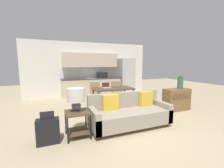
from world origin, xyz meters
The scene contains 14 objects.
ground_plane centered at (0.00, 0.00, 0.00)m, with size 20.00×20.00×0.00m, color tan.
wall_back centered at (0.00, 4.63, 1.35)m, with size 6.40×0.07×2.70m.
kitchen_counter centered at (0.01, 4.33, 0.84)m, with size 2.97×0.65×2.15m.
refrigerator centered at (1.90, 4.21, 0.95)m, with size 0.75×0.76×1.90m.
dining_table centered at (0.21, 1.96, 0.67)m, with size 1.43×0.82×0.74m.
couch centered at (-0.07, 0.23, 0.35)m, with size 2.05×0.80×0.86m.
side_table centered at (-1.39, 0.16, 0.39)m, with size 0.51×0.51×0.57m.
table_lamp centered at (-1.40, 0.20, 0.90)m, with size 0.39×0.39×0.52m.
credenza centered at (2.14, 0.82, 0.38)m, with size 0.93×0.42×0.75m.
vase centered at (2.27, 0.82, 0.97)m, with size 0.19×0.19×0.45m.
dining_chair_far_right centered at (0.67, 2.68, 0.49)m, with size 0.44×0.44×0.87m.
dining_chair_far_left centered at (-0.25, 2.74, 0.49)m, with size 0.46×0.46×0.87m.
laptop centered at (-0.01, 2.10, 0.79)m, with size 0.32×0.26×0.20m.
suitcase centered at (-2.00, 0.09, 0.26)m, with size 0.44×0.22×0.68m.
Camera 1 is at (-1.87, -3.07, 1.62)m, focal length 24.00 mm.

